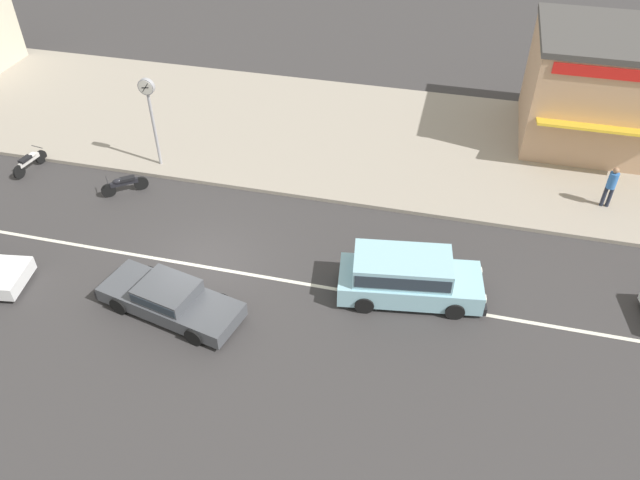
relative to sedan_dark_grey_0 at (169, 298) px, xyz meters
The scene contains 10 objects.
ground_plane 2.22m from the sedan_dark_grey_0, 85.96° to the left, with size 160.00×160.00×0.00m, color #383535.
lane_centre_stripe 2.22m from the sedan_dark_grey_0, 85.96° to the left, with size 50.40×0.14×0.01m, color silver.
kerb_strip 11.75m from the sedan_dark_grey_0, 89.26° to the left, with size 68.00×10.00×0.15m, color #9E9384.
sedan_dark_grey_0 is the anchor object (origin of this frame).
minivan_pale_blue_3 7.40m from the sedan_dark_grey_0, 19.24° to the left, with size 4.79×2.43×1.56m.
motorcycle_0 7.01m from the sedan_dark_grey_0, 128.81° to the left, with size 1.50×1.18×0.80m.
motorcycle_1 10.76m from the sedan_dark_grey_0, 145.85° to the left, with size 0.56×1.79×0.80m.
street_clock 8.80m from the sedan_dark_grey_0, 117.02° to the left, with size 0.64×0.22×3.75m.
pedestrian_mid_kerb 16.25m from the sedan_dark_grey_0, 32.92° to the left, with size 0.34×0.34×1.69m.
shopfront_mid_block 19.50m from the sedan_dark_grey_0, 46.52° to the left, with size 5.80×6.33×4.66m.
Camera 1 is at (7.61, -14.25, 14.14)m, focal length 35.00 mm.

